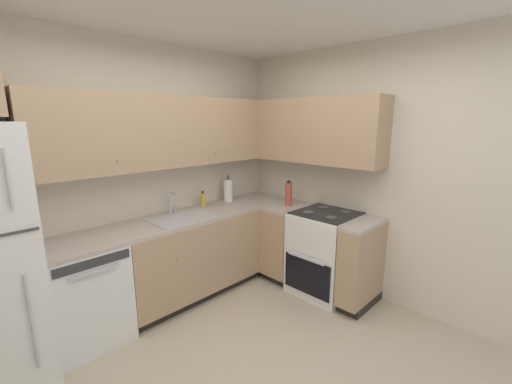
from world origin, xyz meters
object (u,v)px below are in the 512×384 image
oven_range (325,252)px  paper_towel_roll (228,190)px  oil_bottle (288,194)px  soap_bottle (203,200)px  dishwasher (84,294)px

oven_range → paper_towel_roll: paper_towel_roll is taller
paper_towel_roll → oil_bottle: (0.36, -0.64, 0.00)m
soap_bottle → oil_bottle: oil_bottle is taller
dishwasher → soap_bottle: soap_bottle is taller
soap_bottle → dishwasher: bearing=-172.5°
oven_range → oil_bottle: 0.76m
oven_range → paper_towel_roll: (-0.38, 1.15, 0.57)m
oven_range → soap_bottle: soap_bottle is taller
dishwasher → oven_range: oven_range is taller
oven_range → dishwasher: bearing=155.0°
oven_range → paper_towel_roll: size_ratio=3.16×
dishwasher → oven_range: bearing=-25.0°
dishwasher → oven_range: 2.34m
soap_bottle → oven_range: bearing=-57.8°
dishwasher → oven_range: size_ratio=0.82×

